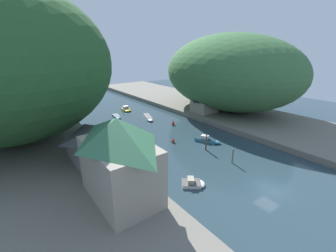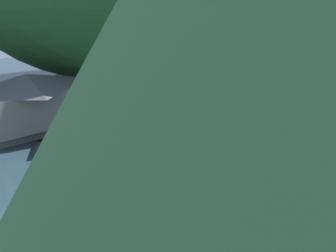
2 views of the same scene
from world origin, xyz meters
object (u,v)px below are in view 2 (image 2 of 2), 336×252
boat_moored_right (264,145)px  boat_red_skiff (44,147)px  boat_far_upstream (90,232)px  boathouse_shed (30,97)px  boat_open_rowboat (254,116)px  boat_yellow_tender (313,118)px  channel_buoy_near (228,176)px  boat_navy_launch (276,89)px  channel_buoy_far (104,177)px  person_on_quay (62,111)px  boat_far_right_bank (160,126)px

boat_moored_right → boat_red_skiff: (-13.68, -17.94, -0.04)m
boat_far_upstream → boat_moored_right: 20.01m
boathouse_shed → boat_open_rowboat: bearing=60.6°
boat_yellow_tender → channel_buoy_near: bearing=107.9°
boat_far_upstream → boat_navy_launch: bearing=-99.1°
boathouse_shed → channel_buoy_far: (14.76, 1.07, -3.61)m
channel_buoy_near → person_on_quay: person_on_quay is taller
boat_red_skiff → boat_navy_launch: boat_red_skiff is taller
channel_buoy_far → boat_yellow_tender: bearing=82.5°
boat_open_rowboat → boat_red_skiff: boat_red_skiff is taller
boat_far_right_bank → channel_buoy_far: 12.37m
boat_navy_launch → boat_far_upstream: bearing=115.1°
boat_moored_right → boat_yellow_tender: size_ratio=1.43×
person_on_quay → boat_yellow_tender: bearing=-40.4°
channel_buoy_near → person_on_quay: (-19.95, -6.37, 1.70)m
boat_far_right_bank → boat_moored_right: 11.91m
boat_red_skiff → person_on_quay: (-4.18, 3.82, 1.87)m
boat_moored_right → person_on_quay: bearing=57.5°
boathouse_shed → person_on_quay: bearing=66.0°
boathouse_shed → boat_far_right_bank: 14.96m
boat_moored_right → person_on_quay: size_ratio=3.87×
boat_yellow_tender → boat_navy_launch: 13.47m
boat_navy_launch → channel_buoy_far: size_ratio=4.10×
boat_far_right_bank → boat_navy_launch: size_ratio=1.53×
boat_open_rowboat → channel_buoy_far: channel_buoy_far is taller
boat_open_rowboat → channel_buoy_near: channel_buoy_near is taller
boat_far_upstream → channel_buoy_far: boat_far_upstream is taller
boat_open_rowboat → boat_navy_launch: 14.02m
boat_open_rowboat → channel_buoy_near: bearing=129.5°
channel_buoy_far → boat_open_rowboat: bearing=94.4°
boat_yellow_tender → boat_open_rowboat: 7.14m
boat_navy_launch → boat_red_skiff: bearing=93.8°
boat_far_upstream → boathouse_shed: bearing=-35.6°
boat_yellow_tender → boat_open_rowboat: size_ratio=0.99×
boat_far_right_bank → boat_moored_right: bearing=-9.9°
boat_far_upstream → boat_red_skiff: bearing=-35.2°
boathouse_shed → boat_navy_launch: size_ratio=2.65×
boat_navy_launch → channel_buoy_near: size_ratio=3.41×
boathouse_shed → boat_yellow_tender: boathouse_shed is taller
channel_buoy_far → boat_navy_launch: bearing=101.7°
boathouse_shed → boat_red_skiff: size_ratio=2.33×
boat_moored_right → channel_buoy_far: channel_buoy_far is taller
boat_far_right_bank → boat_yellow_tender: (9.81, 16.31, 0.12)m
boat_yellow_tender → boat_far_upstream: bearing=102.6°
boat_far_upstream → channel_buoy_near: 12.26m
boat_far_upstream → channel_buoy_far: 6.85m
boat_red_skiff → boat_navy_launch: 37.01m
boat_far_upstream → boat_open_rowboat: boat_far_upstream is taller
boat_red_skiff → person_on_quay: person_on_quay is taller
boat_yellow_tender → channel_buoy_near: 18.98m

